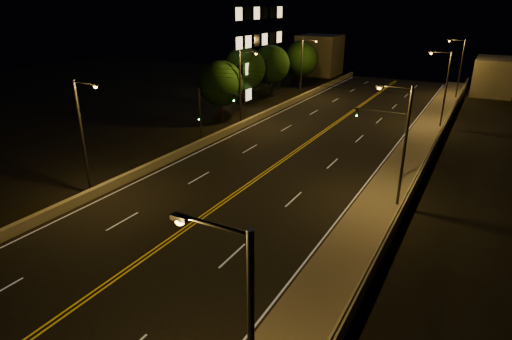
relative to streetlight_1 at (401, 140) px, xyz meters
The scene contains 22 objects.
road 12.79m from the streetlight_1, behind, with size 18.00×120.00×0.02m, color black.
sidewalk 5.48m from the streetlight_1, 110.46° to the right, with size 3.60×120.00×0.30m, color slate.
curb 6.08m from the streetlight_1, 143.34° to the right, with size 0.14×120.00×0.15m, color slate.
parapet_wall 4.92m from the streetlight_1, 64.20° to the right, with size 0.30×120.00×1.00m, color #ACA58F.
jersey_barrier 21.50m from the streetlight_1, behind, with size 0.45×120.00×0.76m, color #ACA58F.
distant_building_right 51.34m from the streetlight_1, 84.43° to the left, with size 6.00×10.00×5.78m, color gray.
distant_building_left 62.52m from the streetlight_1, 116.12° to the left, with size 8.00×8.00×7.96m, color gray.
parapet_rail 4.44m from the streetlight_1, 64.20° to the right, with size 0.06×0.06×120.00m, color black.
lane_markings 12.80m from the streetlight_1, behind, with size 17.32×116.00×0.00m.
streetlight_1 is the anchor object (origin of this frame).
streetlight_2 24.54m from the streetlight_1, 90.00° to the left, with size 2.55×0.28×9.04m.
streetlight_3 43.44m from the streetlight_1, 90.00° to the left, with size 2.55×0.28×9.04m.
streetlight_4 23.31m from the streetlight_1, 156.86° to the right, with size 2.55×0.28×9.04m.
streetlight_5 25.77m from the streetlight_1, 146.29° to the left, with size 2.55×0.28×9.04m.
streetlight_6 39.46m from the streetlight_1, 122.90° to the left, with size 2.55×0.28×9.04m.
traffic_signal_right 5.77m from the streetlight_1, 105.88° to the left, with size 5.11×0.31×6.01m.
traffic_signal_left 21.06m from the streetlight_1, 165.17° to the left, with size 5.11×0.31×6.01m.
overhead_wires 13.96m from the streetlight_1, 146.68° to the left, with size 22.00×0.03×0.83m.
tree_0 28.56m from the streetlight_1, 149.56° to the left, with size 5.64×5.64×7.64m.
tree_1 36.44m from the streetlight_1, 137.90° to the left, with size 6.11×6.11×8.28m.
tree_2 40.77m from the streetlight_1, 129.95° to the left, with size 5.95×5.95×8.06m.
tree_3 46.52m from the streetlight_1, 121.92° to the left, with size 6.03×6.03×8.17m.
Camera 1 is at (16.37, -8.16, 14.26)m, focal length 30.00 mm.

